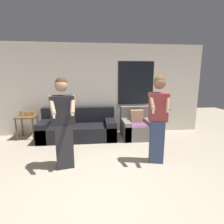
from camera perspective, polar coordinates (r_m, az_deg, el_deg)
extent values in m
plane|color=tan|center=(2.90, -5.03, -25.32)|extent=(14.00, 14.00, 0.00)
cube|color=silver|center=(5.37, -5.93, 7.20)|extent=(6.72, 0.06, 2.70)
cube|color=black|center=(5.48, 7.79, 9.33)|extent=(1.10, 0.01, 1.30)
cube|color=black|center=(5.08, -10.96, -6.39)|extent=(2.11, 0.91, 0.41)
cube|color=black|center=(5.30, -10.83, -0.85)|extent=(2.11, 0.22, 0.45)
cube|color=black|center=(5.22, -21.07, -5.67)|extent=(0.28, 0.91, 0.55)
cube|color=black|center=(5.06, -0.59, -5.42)|extent=(0.28, 0.91, 0.55)
cube|color=slate|center=(5.17, 8.14, -5.87)|extent=(0.86, 0.88, 0.42)
cube|color=slate|center=(5.38, 7.38, -0.43)|extent=(0.86, 0.20, 0.43)
cube|color=slate|center=(5.08, 4.40, -5.49)|extent=(0.18, 0.88, 0.52)
cube|color=slate|center=(5.25, 11.79, -5.17)|extent=(0.18, 0.88, 0.52)
cube|color=#704275|center=(5.07, 8.33, -3.65)|extent=(0.73, 0.71, 0.01)
cube|color=tan|center=(5.13, 8.08, -1.33)|extent=(0.36, 0.14, 0.36)
cube|color=brown|center=(5.51, -26.18, -1.37)|extent=(0.52, 0.49, 0.04)
cylinder|color=brown|center=(5.49, -28.78, -5.16)|extent=(0.04, 0.04, 0.61)
cylinder|color=brown|center=(5.33, -24.37, -5.21)|extent=(0.04, 0.04, 0.61)
cylinder|color=brown|center=(5.85, -27.28, -4.07)|extent=(0.04, 0.04, 0.61)
cylinder|color=brown|center=(5.70, -23.12, -4.08)|extent=(0.04, 0.04, 0.61)
cube|color=tan|center=(5.53, -27.60, -0.57)|extent=(0.10, 0.02, 0.17)
cube|color=tan|center=(5.50, -26.25, -0.61)|extent=(0.13, 0.02, 0.15)
cube|color=tan|center=(5.48, -24.88, -0.65)|extent=(0.16, 0.02, 0.13)
cube|color=#28282D|center=(3.54, -15.22, -10.63)|extent=(0.36, 0.30, 0.85)
cube|color=black|center=(3.34, -15.84, 0.57)|extent=(0.47, 0.32, 0.56)
sphere|color=#A37A5B|center=(3.29, -16.26, 8.35)|extent=(0.23, 0.23, 0.23)
sphere|color=#3D2819|center=(3.30, -16.27, 9.04)|extent=(0.21, 0.21, 0.21)
cylinder|color=#A37A5B|center=(3.18, -19.04, 2.07)|extent=(0.21, 0.36, 0.32)
cube|color=white|center=(3.05, -18.43, -0.75)|extent=(0.04, 0.04, 0.13)
cylinder|color=#A37A5B|center=(3.19, -12.68, 2.44)|extent=(0.09, 0.36, 0.32)
cube|color=white|center=(3.06, -12.82, -0.42)|extent=(0.05, 0.04, 0.08)
cube|color=#384770|center=(3.74, 14.34, -9.25)|extent=(0.32, 0.30, 0.87)
cube|color=#99383D|center=(3.55, 14.92, 1.61)|extent=(0.41, 0.33, 0.57)
sphere|color=brown|center=(3.50, 15.31, 9.11)|extent=(0.23, 0.23, 0.23)
sphere|color=brown|center=(3.51, 15.29, 9.77)|extent=(0.22, 0.22, 0.22)
cylinder|color=brown|center=(3.37, 12.80, 3.36)|extent=(0.11, 0.36, 0.33)
cube|color=white|center=(3.24, 13.34, 0.64)|extent=(0.04, 0.04, 0.13)
cylinder|color=brown|center=(3.41, 17.87, 3.20)|extent=(0.21, 0.36, 0.33)
cube|color=white|center=(3.28, 17.80, 0.53)|extent=(0.05, 0.05, 0.08)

